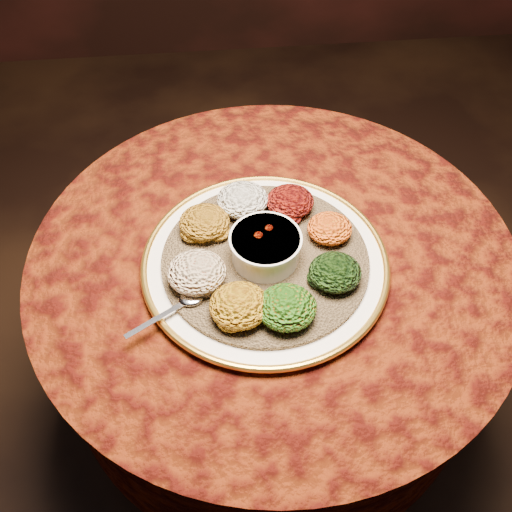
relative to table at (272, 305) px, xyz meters
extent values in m
plane|color=black|center=(0.00, 0.00, -0.55)|extent=(4.00, 4.00, 0.00)
cylinder|color=black|center=(0.00, 0.00, -0.53)|extent=(0.44, 0.44, 0.04)
cylinder|color=black|center=(0.00, 0.00, -0.21)|extent=(0.12, 0.12, 0.68)
cylinder|color=black|center=(0.00, 0.00, 0.15)|extent=(0.80, 0.80, 0.04)
cylinder|color=#4C1706|center=(0.00, 0.00, 0.00)|extent=(0.93, 0.93, 0.34)
cylinder|color=#4C1706|center=(0.00, 0.00, 0.17)|extent=(0.96, 0.96, 0.01)
cylinder|color=white|center=(-0.02, -0.03, 0.19)|extent=(0.53, 0.53, 0.02)
torus|color=gold|center=(-0.02, -0.03, 0.20)|extent=(0.47, 0.47, 0.01)
cylinder|color=olive|center=(-0.02, -0.03, 0.20)|extent=(0.52, 0.52, 0.01)
cylinder|color=white|center=(-0.02, -0.03, 0.24)|extent=(0.13, 0.13, 0.06)
cylinder|color=white|center=(-0.02, -0.03, 0.26)|extent=(0.13, 0.13, 0.01)
cylinder|color=#631904|center=(-0.02, -0.03, 0.25)|extent=(0.11, 0.11, 0.01)
ellipsoid|color=silver|center=(-0.16, -0.12, 0.21)|extent=(0.04, 0.03, 0.01)
cube|color=silver|center=(-0.22, -0.16, 0.21)|extent=(0.11, 0.07, 0.00)
ellipsoid|color=silver|center=(-0.05, 0.10, 0.23)|extent=(0.10, 0.10, 0.05)
ellipsoid|color=black|center=(0.04, 0.08, 0.23)|extent=(0.10, 0.09, 0.05)
ellipsoid|color=#A9770E|center=(0.11, 0.01, 0.23)|extent=(0.09, 0.08, 0.04)
ellipsoid|color=black|center=(0.10, -0.10, 0.23)|extent=(0.10, 0.09, 0.05)
ellipsoid|color=#AD4B0B|center=(0.00, -0.17, 0.23)|extent=(0.10, 0.10, 0.05)
ellipsoid|color=#AB7D0F|center=(-0.08, -0.16, 0.23)|extent=(0.10, 0.10, 0.05)
ellipsoid|color=maroon|center=(-0.15, -0.08, 0.23)|extent=(0.11, 0.10, 0.05)
ellipsoid|color=#845310|center=(-0.13, 0.04, 0.23)|extent=(0.10, 0.09, 0.05)
camera|label=1|loc=(-0.11, -0.71, 1.03)|focal=40.00mm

